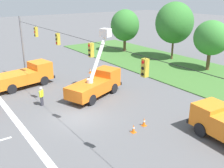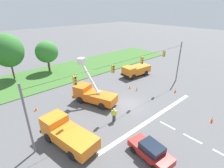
% 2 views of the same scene
% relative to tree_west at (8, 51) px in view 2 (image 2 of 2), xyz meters
% --- Properties ---
extents(ground_plane, '(200.00, 200.00, 0.00)m').
position_rel_tree_west_xyz_m(ground_plane, '(9.12, -21.00, -5.48)').
color(ground_plane, '#565659').
extents(grass_verge, '(56.00, 12.00, 0.10)m').
position_rel_tree_west_xyz_m(grass_verge, '(9.12, -3.00, -5.43)').
color(grass_verge, '#3D6B2D').
rests_on(grass_verge, ground).
extents(lane_markings, '(17.60, 15.25, 0.01)m').
position_rel_tree_west_xyz_m(lane_markings, '(9.12, -26.78, -5.47)').
color(lane_markings, silver).
rests_on(lane_markings, ground).
extents(signal_gantry, '(26.20, 0.33, 7.20)m').
position_rel_tree_west_xyz_m(signal_gantry, '(9.05, -21.01, -0.90)').
color(signal_gantry, slate).
rests_on(signal_gantry, ground).
extents(tree_west, '(5.38, 5.67, 8.46)m').
position_rel_tree_west_xyz_m(tree_west, '(0.00, 0.00, 0.00)').
color(tree_west, brown).
rests_on(tree_west, ground).
extents(tree_centre, '(4.58, 3.94, 6.45)m').
position_rel_tree_west_xyz_m(tree_centre, '(6.73, -0.59, -1.24)').
color(tree_centre, brown).
rests_on(tree_centre, ground).
extents(utility_truck_bucket_lift, '(4.33, 6.72, 6.39)m').
position_rel_tree_west_xyz_m(utility_truck_bucket_lift, '(5.88, -17.14, -4.14)').
color(utility_truck_bucket_lift, orange).
rests_on(utility_truck_bucket_lift, ground).
extents(utility_truck_support_near, '(6.19, 2.83, 2.16)m').
position_rel_tree_west_xyz_m(utility_truck_support_near, '(18.48, -14.32, -4.29)').
color(utility_truck_support_near, orange).
rests_on(utility_truck_support_near, ground).
extents(utility_truck_support_far, '(3.47, 6.83, 2.39)m').
position_rel_tree_west_xyz_m(utility_truck_support_far, '(-0.94, -21.98, -4.28)').
color(utility_truck_support_far, orange).
rests_on(utility_truck_support_far, ground).
extents(sedan_red, '(2.25, 4.46, 1.56)m').
position_rel_tree_west_xyz_m(sedan_red, '(3.76, -28.78, -4.69)').
color(sedan_red, red).
rests_on(sedan_red, ground).
extents(road_worker, '(0.49, 0.50, 1.77)m').
position_rel_tree_west_xyz_m(road_worker, '(5.08, -22.45, -4.48)').
color(road_worker, '#383842').
rests_on(road_worker, ground).
extents(traffic_cone_foreground_left, '(0.36, 0.36, 0.68)m').
position_rel_tree_west_xyz_m(traffic_cone_foreground_left, '(13.27, -17.51, -5.15)').
color(traffic_cone_foreground_left, orange).
rests_on(traffic_cone_foreground_left, ground).
extents(traffic_cone_foreground_right, '(0.36, 0.36, 0.66)m').
position_rel_tree_west_xyz_m(traffic_cone_foreground_right, '(-1.05, -13.76, -5.16)').
color(traffic_cone_foreground_right, orange).
rests_on(traffic_cone_foreground_right, ground).
extents(traffic_cone_mid_left, '(0.36, 0.36, 0.75)m').
position_rel_tree_west_xyz_m(traffic_cone_mid_left, '(17.64, -23.45, -5.11)').
color(traffic_cone_mid_left, orange).
rests_on(traffic_cone_mid_left, ground).
extents(traffic_cone_mid_right, '(0.36, 0.36, 0.65)m').
position_rel_tree_west_xyz_m(traffic_cone_mid_right, '(13.59, -18.82, -5.17)').
color(traffic_cone_mid_right, orange).
rests_on(traffic_cone_mid_right, ground).
extents(traffic_cone_near_bucket, '(0.36, 0.36, 0.75)m').
position_rel_tree_west_xyz_m(traffic_cone_near_bucket, '(13.70, -30.48, -5.11)').
color(traffic_cone_near_bucket, orange).
rests_on(traffic_cone_near_bucket, ground).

